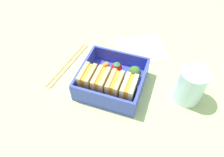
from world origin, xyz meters
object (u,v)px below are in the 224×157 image
at_px(sandwich_center_left, 115,86).
at_px(drinking_glass, 191,85).
at_px(sandwich_left, 129,90).
at_px(sandwich_center_right, 88,79).
at_px(strawberry_far_left, 117,68).
at_px(folded_napkin, 141,49).
at_px(broccoli_floret, 135,73).
at_px(carrot_stick_far_left, 101,68).
at_px(chopstick_pair, 68,64).
at_px(sandwich_center, 101,82).

bearing_deg(sandwich_center_left, drinking_glass, -161.94).
height_order(sandwich_left, sandwich_center_right, same).
bearing_deg(sandwich_left, sandwich_center_left, 0.00).
height_order(sandwich_left, drinking_glass, drinking_glass).
distance_m(strawberry_far_left, folded_napkin, 0.13).
height_order(broccoli_floret, strawberry_far_left, broccoli_floret).
bearing_deg(sandwich_left, folded_napkin, -85.45).
bearing_deg(drinking_glass, folded_napkin, -42.25).
distance_m(sandwich_center_left, broccoli_floret, 0.07).
xyz_separation_m(drinking_glass, folded_napkin, (0.15, -0.13, -0.04)).
relative_size(carrot_stick_far_left, chopstick_pair, 0.25).
bearing_deg(drinking_glass, sandwich_left, 22.33).
bearing_deg(drinking_glass, carrot_stick_far_left, -1.75).
bearing_deg(broccoli_floret, carrot_stick_far_left, -1.94).
xyz_separation_m(carrot_stick_far_left, chopstick_pair, (0.10, 0.00, -0.02)).
distance_m(sandwich_center_left, sandwich_center, 0.03).
bearing_deg(sandwich_center_right, sandwich_center, 180.00).
bearing_deg(drinking_glass, chopstick_pair, -1.00).
distance_m(sandwich_center, broccoli_floret, 0.09).
height_order(sandwich_left, sandwich_center_left, same).
bearing_deg(sandwich_center, folded_napkin, -105.94).
height_order(sandwich_center_left, folded_napkin, sandwich_center_left).
bearing_deg(drinking_glass, strawberry_far_left, -4.08).
relative_size(sandwich_left, broccoli_floret, 1.41).
bearing_deg(sandwich_center_right, sandwich_left, 180.00).
bearing_deg(sandwich_center, sandwich_center_left, 180.00).
distance_m(sandwich_center_left, folded_napkin, 0.19).
xyz_separation_m(strawberry_far_left, folded_napkin, (-0.04, -0.12, -0.03)).
relative_size(strawberry_far_left, carrot_stick_far_left, 0.75).
distance_m(sandwich_left, folded_napkin, 0.19).
relative_size(sandwich_left, drinking_glass, 0.66).
bearing_deg(sandwich_center_right, strawberry_far_left, -127.49).
height_order(sandwich_left, sandwich_center, same).
relative_size(broccoli_floret, carrot_stick_far_left, 0.91).
height_order(strawberry_far_left, drinking_glass, drinking_glass).
bearing_deg(carrot_stick_far_left, sandwich_center, 112.22).
bearing_deg(folded_napkin, sandwich_left, 94.55).
bearing_deg(folded_napkin, sandwich_center_left, 84.12).
distance_m(broccoli_floret, folded_napkin, 0.13).
height_order(broccoli_floret, chopstick_pair, broccoli_floret).
xyz_separation_m(broccoli_floret, carrot_stick_far_left, (0.09, -0.00, -0.02)).
distance_m(broccoli_floret, drinking_glass, 0.13).
relative_size(sandwich_left, chopstick_pair, 0.32).
bearing_deg(sandwich_center_left, chopstick_pair, -20.78).
xyz_separation_m(sandwich_center_right, folded_napkin, (-0.09, -0.19, -0.04)).
xyz_separation_m(sandwich_center, carrot_stick_far_left, (0.02, -0.06, -0.02)).
xyz_separation_m(broccoli_floret, chopstick_pair, (0.19, -0.00, -0.03)).
relative_size(sandwich_center_right, broccoli_floret, 1.41).
bearing_deg(chopstick_pair, folded_napkin, -144.18).
bearing_deg(chopstick_pair, sandwich_center_left, 159.22).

